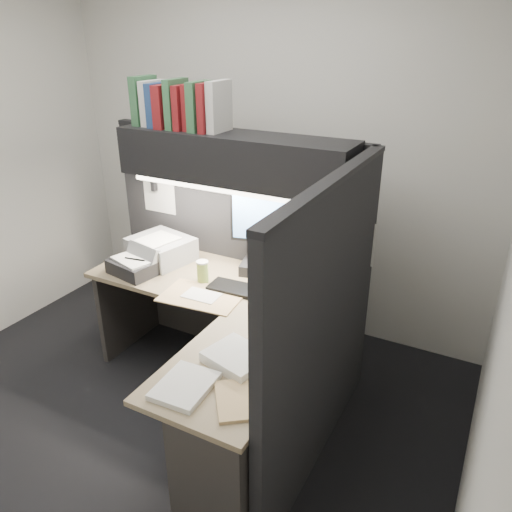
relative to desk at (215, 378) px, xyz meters
name	(u,v)px	position (x,y,z in m)	size (l,w,h in m)	color
floor	(161,415)	(-0.43, 0.00, -0.44)	(3.50, 3.50, 0.00)	black
wall_back	(269,155)	(-0.43, 1.50, 0.91)	(3.50, 0.04, 2.70)	silver
wall_right	(509,287)	(1.32, 0.00, 0.91)	(0.04, 3.00, 2.70)	silver
partition_back	(236,248)	(-0.40, 0.93, 0.36)	(1.90, 0.06, 1.60)	black
partition_right	(324,334)	(0.55, 0.18, 0.36)	(0.06, 1.50, 1.60)	black
desk	(215,378)	(0.00, 0.00, 0.00)	(1.70, 1.53, 0.73)	#8C7659
overhead_shelf	(233,158)	(-0.30, 0.75, 1.06)	(1.55, 0.34, 0.30)	black
task_light_tube	(222,190)	(-0.30, 0.61, 0.89)	(0.04, 0.04, 1.32)	white
monitor	(270,242)	(-0.07, 0.82, 0.51)	(0.52, 0.32, 0.57)	black
keyboard	(247,291)	(-0.07, 0.50, 0.30)	(0.50, 0.17, 0.02)	black
mousepad	(275,301)	(0.13, 0.48, 0.29)	(0.24, 0.22, 0.00)	navy
mouse	(276,299)	(0.14, 0.47, 0.31)	(0.07, 0.11, 0.04)	black
telephone	(326,286)	(0.36, 0.73, 0.33)	(0.22, 0.23, 0.09)	tan
coffee_cup	(203,272)	(-0.39, 0.49, 0.36)	(0.07, 0.07, 0.14)	#AEBD4B
printer	(161,249)	(-0.84, 0.65, 0.37)	(0.41, 0.34, 0.16)	#97999C
notebook_stack	(135,266)	(-0.87, 0.40, 0.33)	(0.31, 0.26, 0.09)	black
open_folder	(202,296)	(-0.29, 0.32, 0.29)	(0.49, 0.32, 0.01)	tan
paper_stack_a	(237,358)	(0.23, -0.15, 0.31)	(0.29, 0.24, 0.06)	white
paper_stack_b	(185,386)	(0.12, -0.43, 0.30)	(0.23, 0.29, 0.03)	white
manila_stack	(241,399)	(0.38, -0.39, 0.29)	(0.21, 0.27, 0.02)	tan
binder_row	(179,105)	(-0.69, 0.75, 1.35)	(0.64, 0.25, 0.31)	#2B5635
pinned_papers	(261,243)	(0.00, 0.56, 0.61)	(1.76, 1.31, 0.51)	white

